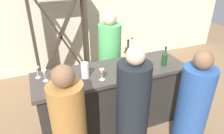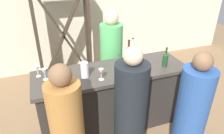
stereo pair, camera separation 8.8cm
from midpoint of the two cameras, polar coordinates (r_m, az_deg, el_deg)
ground_plane at (r=3.38m, az=0.77°, el=-15.36°), size 12.00×12.00×0.00m
back_wall at (r=4.68m, az=-9.00°, el=16.20°), size 8.00×0.10×2.80m
bar_counter at (r=3.07m, az=0.83°, el=-8.74°), size 2.13×0.68×0.96m
wine_rack at (r=4.20m, az=-12.73°, el=8.52°), size 1.05×0.28×1.95m
wine_bottle_leftmost_clear_pale at (r=2.62m, az=4.34°, el=-0.14°), size 0.08×0.08×0.34m
wine_bottle_second_left_near_black at (r=2.68m, az=6.59°, el=0.41°), size 0.07×0.07×0.34m
wine_bottle_center_amber_brown at (r=3.04m, az=5.43°, el=3.85°), size 0.08×0.08×0.33m
wine_bottle_second_right_clear_pale at (r=3.11m, az=6.50°, el=4.42°), size 0.07×0.07×0.33m
wine_bottle_rightmost_olive_green at (r=2.98m, az=15.40°, el=2.08°), size 0.08×0.08×0.28m
wine_glass_near_left at (r=2.55m, az=-2.05°, el=-1.50°), size 0.07×0.07×0.15m
wine_glass_near_center at (r=2.48m, az=-13.81°, el=-2.99°), size 0.08×0.08×0.16m
wine_glass_near_right at (r=2.67m, az=-17.36°, el=-1.40°), size 0.06×0.06×0.15m
wine_glass_far_left at (r=2.77m, az=-19.21°, el=-0.53°), size 0.07×0.07×0.15m
water_pitcher at (r=2.62m, az=-6.66°, el=-0.82°), size 0.10×0.10×0.21m
person_left_guest at (r=2.43m, az=6.08°, el=-13.24°), size 0.37×0.37×1.57m
person_center_guest at (r=2.38m, az=-11.14°, el=-16.61°), size 0.45×0.45×1.46m
person_right_guest at (r=2.78m, az=22.09°, el=-11.25°), size 0.46×0.46×1.44m
person_server_behind at (r=3.53m, az=0.52°, el=1.47°), size 0.47×0.47×1.62m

